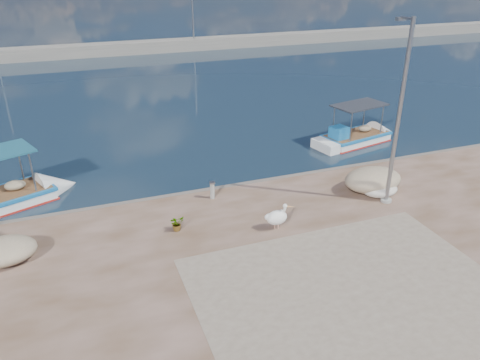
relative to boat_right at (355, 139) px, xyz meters
name	(u,v)px	position (x,y,z in m)	size (l,w,h in m)	color
ground	(279,260)	(-8.61, -8.69, -0.20)	(1400.00, 1400.00, 0.00)	#162635
quay_patch	(355,295)	(-7.61, -11.69, 0.31)	(9.00, 7.00, 0.01)	gray
breakwater	(121,48)	(-8.62, 31.31, 0.41)	(120.00, 2.20, 7.50)	gray
boat_right	(355,139)	(0.00, 0.00, 0.00)	(5.50, 2.77, 2.53)	white
pelican	(277,217)	(-8.20, -7.56, 0.77)	(1.05, 0.69, 1.00)	tan
lamp_post	(397,122)	(-3.26, -7.16, 3.60)	(0.44, 0.96, 7.00)	gray
bollard_near	(212,189)	(-9.66, -4.52, 0.69)	(0.24, 0.24, 0.72)	gray
potted_plant	(177,223)	(-11.57, -6.42, 0.58)	(0.49, 0.43, 0.55)	#33722D
net_pile_b	(4,251)	(-17.13, -6.37, 0.69)	(1.97, 1.53, 0.77)	#C6B093
net_pile_c	(373,180)	(-3.24, -6.16, 0.79)	(2.47, 1.76, 0.97)	#C6B093
net_pile_d	(380,189)	(-3.22, -6.65, 0.59)	(1.52, 1.14, 0.57)	silver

